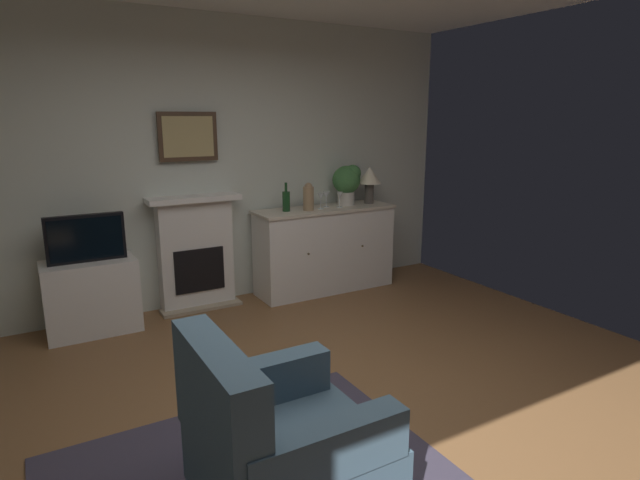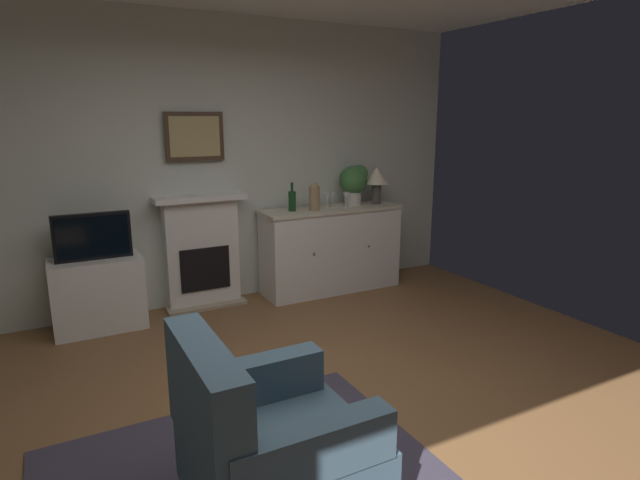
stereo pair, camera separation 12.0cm
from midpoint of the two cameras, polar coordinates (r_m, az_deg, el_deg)
name	(u,v)px [view 1 (the left image)]	position (r m, az deg, el deg)	size (l,w,h in m)	color
ground_plane	(346,434)	(3.36, 1.79, -20.44)	(5.57, 5.25, 0.10)	brown
wall_rear	(202,164)	(5.20, -13.43, 8.13)	(5.57, 0.06, 2.76)	silver
fireplace_unit	(196,252)	(5.18, -14.08, -1.31)	(0.87, 0.30, 1.10)	white
framed_picture	(188,137)	(5.07, -14.93, 10.89)	(0.55, 0.04, 0.45)	#473323
sideboard_cabinet	(325,249)	(5.55, -0.10, -1.00)	(1.51, 0.49, 0.90)	white
table_lamp	(369,178)	(5.71, 4.84, 6.78)	(0.26, 0.26, 0.40)	#4C4742
wine_bottle	(286,201)	(5.24, -4.39, 4.31)	(0.08, 0.08, 0.29)	#193F1E
wine_glass_left	(321,197)	(5.36, -0.56, 4.71)	(0.07, 0.07, 0.16)	silver
wine_glass_center	(326,196)	(5.48, 0.06, 4.89)	(0.07, 0.07, 0.16)	silver
wine_glass_right	(340,196)	(5.46, 1.53, 4.86)	(0.07, 0.07, 0.16)	silver
vase_decorative	(308,197)	(5.28, -1.93, 4.76)	(0.11, 0.11, 0.28)	#9E7F5B
tv_cabinet	(92,297)	(4.93, -24.38, -5.67)	(0.75, 0.42, 0.64)	white
tv_set	(86,238)	(4.77, -24.94, 0.16)	(0.62, 0.07, 0.40)	black
potted_plant_small	(347,181)	(5.61, 2.39, 6.47)	(0.30, 0.30, 0.43)	beige
armchair	(278,446)	(2.52, -6.13, -21.51)	(0.81, 0.78, 0.92)	#3F596B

